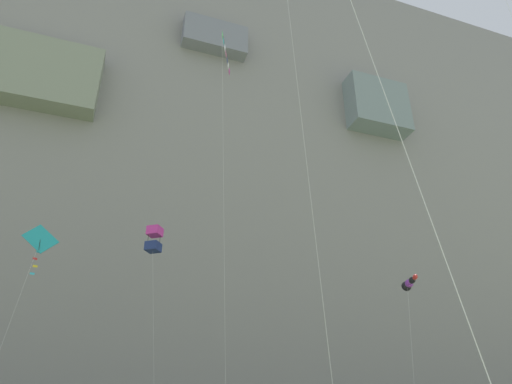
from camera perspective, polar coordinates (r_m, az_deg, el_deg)
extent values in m
cube|color=gray|center=(70.72, -8.47, 2.38)|extent=(180.00, 26.20, 72.26)
cube|color=gray|center=(60.54, -25.38, 12.62)|extent=(13.66, 4.69, 8.91)
cube|color=gray|center=(68.47, -5.09, 18.52)|extent=(9.08, 2.17, 4.97)
cube|color=gray|center=(72.47, 14.64, 10.09)|extent=(9.43, 3.94, 8.61)
ellipsoid|color=black|center=(37.34, 18.12, -11.01)|extent=(0.98, 0.99, 0.76)
ellipsoid|color=purple|center=(36.50, 18.42, -10.67)|extent=(0.85, 0.94, 0.62)
ellipsoid|color=black|center=(35.65, 18.74, -10.30)|extent=(0.73, 0.88, 0.49)
ellipsoid|color=red|center=(34.81, 19.08, -9.92)|extent=(0.60, 0.82, 0.36)
cylinder|color=silver|center=(34.28, 18.81, -19.23)|extent=(2.83, 2.35, 10.85)
cylinder|color=black|center=(45.47, -3.72, 16.90)|extent=(2.23, 5.05, 0.03)
cube|color=green|center=(43.62, -4.16, 18.78)|extent=(0.22, 0.43, 0.51)
cube|color=teal|center=(44.17, -4.01, 18.05)|extent=(0.23, 0.44, 0.51)
cube|color=white|center=(44.72, -3.87, 17.34)|extent=(0.24, 0.44, 0.51)
cube|color=pink|center=(45.27, -3.73, 16.65)|extent=(0.25, 0.45, 0.51)
cube|color=navy|center=(45.84, -3.59, 15.97)|extent=(0.23, 0.44, 0.51)
cube|color=white|center=(46.41, -3.46, 15.31)|extent=(0.26, 0.45, 0.51)
cube|color=#CC3399|center=(46.98, -3.33, 14.67)|extent=(0.24, 0.44, 0.51)
cylinder|color=silver|center=(32.83, -4.03, 0.20)|extent=(0.87, 1.93, 33.06)
cube|color=teal|center=(36.39, -25.11, -5.26)|extent=(2.59, 0.84, 2.46)
cylinder|color=black|center=(36.39, -25.11, -5.26)|extent=(0.26, 0.90, 1.95)
cube|color=#38B2D1|center=(36.07, -25.33, -6.68)|extent=(0.31, 0.07, 0.15)
cube|color=red|center=(35.93, -25.67, -7.45)|extent=(0.28, 0.17, 0.15)
cube|color=yellow|center=(35.76, -25.65, -8.28)|extent=(0.31, 0.05, 0.15)
cube|color=#38B2D1|center=(35.63, -25.95, -9.06)|extent=(0.31, 0.08, 0.15)
cylinder|color=silver|center=(33.10, -28.55, -15.16)|extent=(1.00, 3.47, 13.17)
cube|color=#CC3399|center=(39.32, -12.41, -4.79)|extent=(1.49, 1.49, 0.75)
cube|color=navy|center=(38.83, -12.61, -6.65)|extent=(1.49, 1.49, 0.75)
cylinder|color=black|center=(39.12, -11.81, -5.81)|extent=(0.04, 0.04, 2.01)
cylinder|color=black|center=(39.03, -13.20, -5.61)|extent=(0.04, 0.04, 2.01)
cylinder|color=silver|center=(35.87, -12.56, -17.47)|extent=(1.26, 2.38, 14.29)
cylinder|color=silver|center=(21.38, 5.00, 14.33)|extent=(1.95, 0.31, 31.20)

